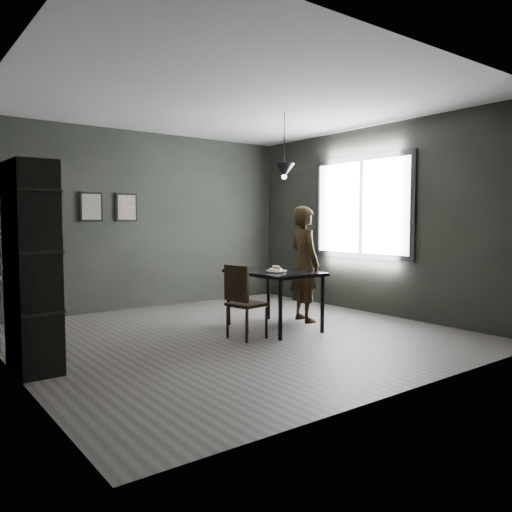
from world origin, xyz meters
TOP-DOWN VIEW (x-y plane):
  - ground at (0.00, 0.00)m, footprint 5.00×5.00m
  - back_wall at (0.00, 2.50)m, footprint 5.00×0.10m
  - ceiling at (0.00, 0.00)m, footprint 5.00×5.00m
  - window_assembly at (2.47, 0.20)m, footprint 0.04×1.96m
  - cafe_table at (0.60, 0.00)m, footprint 0.80×1.20m
  - white_plate at (0.53, -0.13)m, footprint 0.23×0.23m
  - donut_pile at (0.53, -0.13)m, footprint 0.17×0.17m
  - woman at (1.26, 0.13)m, footprint 0.50×0.65m
  - wood_chair at (-0.07, -0.23)m, footprint 0.43×0.43m
  - shelf_unit at (-2.32, -0.09)m, footprint 0.38×0.65m
  - pendant_lamp at (0.85, 0.10)m, footprint 0.28×0.28m
  - framed_print_left at (-0.90, 2.47)m, footprint 0.34×0.04m
  - framed_print_right at (-0.35, 2.47)m, footprint 0.34×0.04m

SIDE VIEW (x-z plane):
  - ground at x=0.00m, z-range 0.00..0.00m
  - wood_chair at x=-0.07m, z-range 0.06..0.94m
  - cafe_table at x=0.60m, z-range 0.30..1.05m
  - white_plate at x=0.53m, z-range 0.75..0.76m
  - donut_pile at x=0.53m, z-range 0.75..0.83m
  - woman at x=1.26m, z-range 0.00..1.60m
  - shelf_unit at x=-2.32m, z-range 0.00..1.93m
  - back_wall at x=0.00m, z-range 0.00..2.80m
  - window_assembly at x=2.47m, z-range 0.82..2.38m
  - framed_print_left at x=-0.90m, z-range 1.38..1.82m
  - framed_print_right at x=-0.35m, z-range 1.38..1.82m
  - pendant_lamp at x=0.85m, z-range 1.62..2.48m
  - ceiling at x=0.00m, z-range 2.79..2.81m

